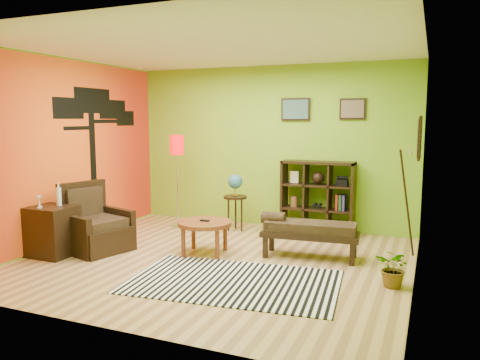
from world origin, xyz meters
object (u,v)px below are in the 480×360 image
at_px(armchair, 95,230).
at_px(side_cabinet, 52,231).
at_px(globe_table, 235,188).
at_px(bench, 307,230).
at_px(cube_shelf, 318,197).
at_px(floor_lamp, 177,153).
at_px(coffee_table, 205,226).
at_px(potted_plant, 395,272).

relative_size(armchair, side_cabinet, 0.99).
height_order(globe_table, bench, globe_table).
height_order(globe_table, cube_shelf, cube_shelf).
distance_m(side_cabinet, bench, 3.53).
xyz_separation_m(globe_table, cube_shelf, (1.34, 0.36, -0.13)).
bearing_deg(armchair, floor_lamp, 76.35).
bearing_deg(side_cabinet, coffee_table, 24.53).
height_order(armchair, cube_shelf, cube_shelf).
distance_m(coffee_table, floor_lamp, 1.92).
distance_m(coffee_table, potted_plant, 2.61).
height_order(coffee_table, armchair, armchair).
bearing_deg(globe_table, bench, -35.05).
xyz_separation_m(side_cabinet, potted_plant, (4.50, 0.51, -0.18)).
bearing_deg(side_cabinet, armchair, 50.55).
relative_size(coffee_table, armchair, 0.76).
bearing_deg(side_cabinet, cube_shelf, 40.84).
distance_m(globe_table, potted_plant, 3.33).
distance_m(armchair, potted_plant, 4.14).
bearing_deg(coffee_table, potted_plant, -8.11).
distance_m(globe_table, bench, 1.90).
distance_m(globe_table, cube_shelf, 1.40).
bearing_deg(coffee_table, floor_lamp, 132.61).
bearing_deg(bench, potted_plant, -31.87).
bearing_deg(armchair, globe_table, 53.29).
xyz_separation_m(armchair, bench, (2.93, 0.81, 0.09)).
xyz_separation_m(armchair, floor_lamp, (0.41, 1.68, 1.01)).
distance_m(bench, potted_plant, 1.43).
bearing_deg(armchair, side_cabinet, -129.45).
xyz_separation_m(globe_table, potted_plant, (2.73, -1.82, -0.56)).
relative_size(side_cabinet, potted_plant, 2.26).
bearing_deg(side_cabinet, globe_table, 52.76).
relative_size(floor_lamp, globe_table, 1.67).
bearing_deg(globe_table, floor_lamp, -168.48).
relative_size(coffee_table, globe_table, 0.79).
bearing_deg(potted_plant, coffee_table, 171.89).
bearing_deg(bench, armchair, -164.51).
bearing_deg(coffee_table, side_cabinet, -155.47).
xyz_separation_m(floor_lamp, cube_shelf, (2.34, 0.57, -0.71)).
distance_m(coffee_table, armchair, 1.62).
relative_size(side_cabinet, floor_lamp, 0.63).
bearing_deg(coffee_table, globe_table, 95.95).
bearing_deg(floor_lamp, globe_table, 11.52).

